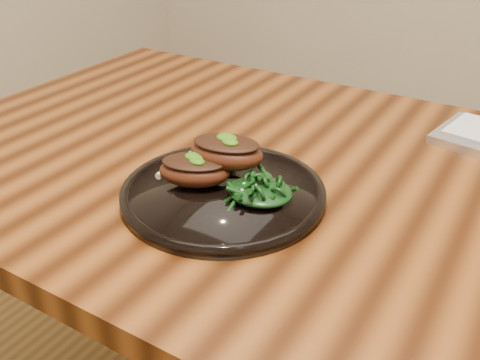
# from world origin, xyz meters

# --- Properties ---
(desk) EXTENTS (1.60, 0.80, 0.75)m
(desk) POSITION_xyz_m (0.00, 0.00, 0.67)
(desk) COLOR black
(desk) RESTS_ON ground
(plate) EXTENTS (0.29, 0.29, 0.02)m
(plate) POSITION_xyz_m (-0.19, -0.13, 0.76)
(plate) COLOR black
(plate) RESTS_ON desk
(lamb_chop_front) EXTENTS (0.12, 0.10, 0.05)m
(lamb_chop_front) POSITION_xyz_m (-0.24, -0.15, 0.79)
(lamb_chop_front) COLOR #441B0D
(lamb_chop_front) RESTS_ON plate
(lamb_chop_back) EXTENTS (0.12, 0.09, 0.05)m
(lamb_chop_back) POSITION_xyz_m (-0.21, -0.11, 0.81)
(lamb_chop_back) COLOR #441B0D
(lamb_chop_back) RESTS_ON plate
(herb_smear) EXTENTS (0.07, 0.05, 0.00)m
(herb_smear) POSITION_xyz_m (-0.23, -0.07, 0.77)
(herb_smear) COLOR #1E4F08
(herb_smear) RESTS_ON plate
(greens_heap) EXTENTS (0.09, 0.09, 0.03)m
(greens_heap) POSITION_xyz_m (-0.14, -0.13, 0.78)
(greens_heap) COLOR black
(greens_heap) RESTS_ON plate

